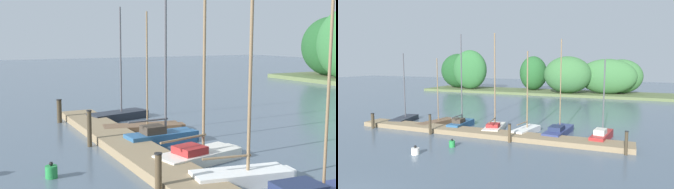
% 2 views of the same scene
% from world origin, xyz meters
% --- Properties ---
extents(dock_pier, '(21.40, 1.80, 0.35)m').
position_xyz_m(dock_pier, '(0.00, 12.96, 0.17)').
color(dock_pier, '#847051').
rests_on(dock_pier, ground).
extents(far_shore, '(50.23, 8.34, 7.47)m').
position_xyz_m(far_shore, '(-4.33, 42.95, 2.98)').
color(far_shore, '#56663D').
rests_on(far_shore, ground).
extents(sailboat_0, '(1.97, 3.71, 6.22)m').
position_xyz_m(sailboat_0, '(-8.81, 14.97, 0.29)').
color(sailboat_0, '#232833').
rests_on(sailboat_0, ground).
extents(sailboat_1, '(1.88, 4.10, 5.77)m').
position_xyz_m(sailboat_1, '(-5.25, 14.96, 0.24)').
color(sailboat_1, brown).
rests_on(sailboat_1, ground).
extents(sailboat_2, '(1.18, 3.33, 7.70)m').
position_xyz_m(sailboat_2, '(-2.67, 14.65, 0.44)').
color(sailboat_2, '#285684').
rests_on(sailboat_2, ground).
extents(sailboat_3, '(1.89, 3.68, 7.71)m').
position_xyz_m(sailboat_3, '(0.33, 14.72, 0.39)').
color(sailboat_3, silver).
rests_on(sailboat_3, ground).
extents(sailboat_4, '(1.57, 3.42, 6.27)m').
position_xyz_m(sailboat_4, '(3.01, 14.75, 0.35)').
color(sailboat_4, white).
rests_on(sailboat_4, ground).
extents(sailboat_5, '(1.59, 4.52, 7.15)m').
position_xyz_m(sailboat_5, '(5.39, 15.31, 0.33)').
color(sailboat_5, navy).
rests_on(sailboat_5, ground).
extents(sailboat_6, '(1.40, 3.74, 5.66)m').
position_xyz_m(sailboat_6, '(8.53, 14.78, 0.38)').
color(sailboat_6, maroon).
rests_on(sailboat_6, ground).
extents(mooring_piling_0, '(0.29, 0.29, 1.26)m').
position_xyz_m(mooring_piling_0, '(-9.31, 11.69, 0.64)').
color(mooring_piling_0, '#3D3323').
rests_on(mooring_piling_0, ground).
extents(mooring_piling_1, '(0.22, 0.22, 1.55)m').
position_xyz_m(mooring_piling_1, '(-3.64, 11.72, 0.78)').
color(mooring_piling_1, '#3D3323').
rests_on(mooring_piling_1, ground).
extents(mooring_piling_2, '(0.23, 0.23, 1.30)m').
position_xyz_m(mooring_piling_2, '(2.73, 11.89, 0.65)').
color(mooring_piling_2, '#4C3D28').
rests_on(mooring_piling_2, ground).
extents(mooring_piling_3, '(0.22, 0.22, 1.45)m').
position_xyz_m(mooring_piling_3, '(10.12, 11.90, 0.73)').
color(mooring_piling_3, '#3D3323').
rests_on(mooring_piling_3, ground).
extents(channel_buoy_0, '(0.47, 0.47, 0.56)m').
position_xyz_m(channel_buoy_0, '(-1.49, 7.30, 0.21)').
color(channel_buoy_0, white).
rests_on(channel_buoy_0, ground).
extents(channel_buoy_1, '(0.39, 0.39, 0.54)m').
position_xyz_m(channel_buoy_1, '(-0.32, 9.48, 0.21)').
color(channel_buoy_1, '#23843D').
rests_on(channel_buoy_1, ground).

